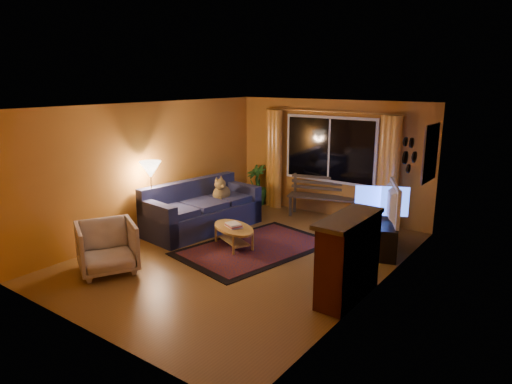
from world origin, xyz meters
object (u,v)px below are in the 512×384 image
Objects in this scene: bench at (322,207)px; coffee_table at (234,237)px; armchair at (107,245)px; floor_lamp at (152,200)px; sofa at (203,207)px; tv_console at (385,235)px.

bench reaches higher than coffee_table.
floor_lamp is (-0.65, 1.50, 0.29)m from armchair.
coffee_table is (1.56, 0.48, -0.53)m from floor_lamp.
sofa is 2.27× the size of coffee_table.
armchair reaches higher than tv_console.
floor_lamp is 4.26m from tv_console.
coffee_table is at bearing -114.60° from bench.
sofa reaches higher than armchair.
bench is 2.64m from sofa.
armchair is 4.63m from tv_console.
bench is at bearing 11.74° from armchair.
tv_console is (3.32, 1.04, -0.20)m from sofa.
bench is at bearing 62.11° from sofa.
tv_console is at bearing -46.98° from bench.
bench is 1.44× the size of coffee_table.
armchair is (-1.32, -4.52, 0.21)m from bench.
armchair is 0.60× the size of floor_lamp.
floor_lamp is 1.40× the size of coffee_table.
coffee_table is 2.65m from tv_console.
floor_lamp is (-0.46, -0.87, 0.25)m from sofa.
bench is at bearing 130.35° from tv_console.
bench is 2.58m from coffee_table.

